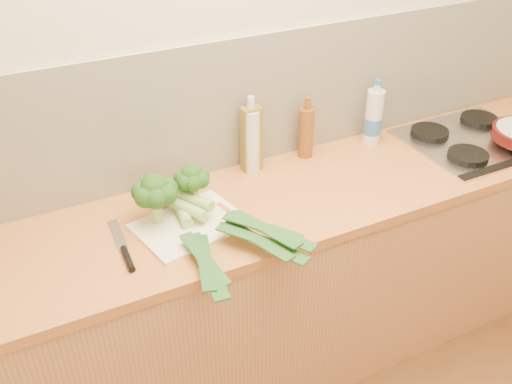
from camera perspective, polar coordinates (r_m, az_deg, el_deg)
room_shell at (r=2.28m, az=-1.65°, el=8.73°), size 3.50×3.50×3.50m
counter at (r=2.46m, az=1.53°, el=-9.30°), size 3.20×0.62×0.90m
gas_hob at (r=2.75m, az=20.98°, el=4.97°), size 0.58×0.50×0.04m
chopping_board at (r=2.05m, az=-6.58°, el=-3.24°), size 0.42×0.34×0.01m
broccoli_left at (r=2.00m, az=-10.08°, el=0.07°), size 0.16×0.16×0.19m
broccoli_right at (r=2.07m, az=-6.43°, el=1.35°), size 0.13×0.13×0.17m
leek_front at (r=1.99m, az=-6.74°, el=-3.36°), size 0.13×0.65×0.04m
leek_mid at (r=2.01m, az=-5.41°, el=-2.31°), size 0.37×0.65×0.04m
leek_back at (r=2.02m, az=-4.51°, el=-1.44°), size 0.37×0.62×0.04m
chefs_knife at (r=1.95m, az=-12.96°, el=-5.93°), size 0.04×0.31×0.02m
oil_tin at (r=2.30m, az=-0.46°, el=5.35°), size 0.08×0.05×0.31m
glass_bottle at (r=2.29m, az=-0.49°, el=5.23°), size 0.07×0.07×0.33m
amber_bottle at (r=2.42m, az=5.04°, el=6.02°), size 0.06×0.06×0.27m
water_bottle at (r=2.56m, az=11.65°, el=7.16°), size 0.08×0.08×0.28m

